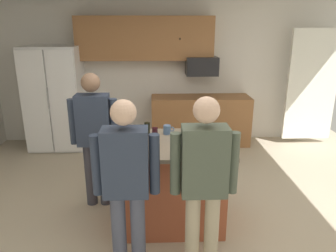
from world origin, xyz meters
The scene contains 16 objects.
floor centered at (0.00, 0.00, 0.00)m, with size 7.04×7.04×0.00m, color #B7A88E.
back_wall centered at (0.00, 2.80, 1.30)m, with size 6.40×0.10×2.60m, color silver.
french_door_window_panel centered at (2.60, 2.40, 1.10)m, with size 0.90×0.06×2.00m, color white.
cabinet_run_upper centered at (-0.40, 2.60, 1.93)m, with size 2.40×0.38×0.75m.
cabinet_run_lower centered at (0.60, 2.48, 0.45)m, with size 1.80×0.63×0.90m.
refrigerator centered at (-2.00, 2.38, 0.91)m, with size 0.95×0.76×1.81m.
microwave_over_range centered at (0.60, 2.50, 1.45)m, with size 0.56×0.40×0.32m, color black.
kitchen_island centered at (-0.08, -0.04, 0.49)m, with size 1.30×0.94×0.96m.
person_guest_by_door centered at (-0.47, -0.79, 0.92)m, with size 0.57×0.22×1.61m.
person_guest_right centered at (-0.95, 0.37, 0.95)m, with size 0.57×0.22×1.65m.
person_host_foreground centered at (0.18, -0.83, 0.94)m, with size 0.57×0.22×1.63m.
mug_ceramic_white centered at (-0.09, 0.23, 1.02)m, with size 0.13×0.09×0.10m.
tumbler_amber centered at (0.14, 0.19, 1.03)m, with size 0.06×0.06×0.14m.
glass_pilsner centered at (-0.32, 0.21, 1.04)m, with size 0.06×0.06×0.15m.
glass_short_whisky centered at (-0.23, -0.03, 1.05)m, with size 0.06×0.06×0.16m.
glass_dark_ale centered at (0.32, 0.19, 1.04)m, with size 0.07×0.07×0.14m.
Camera 1 is at (-0.20, -3.24, 2.17)m, focal length 34.33 mm.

